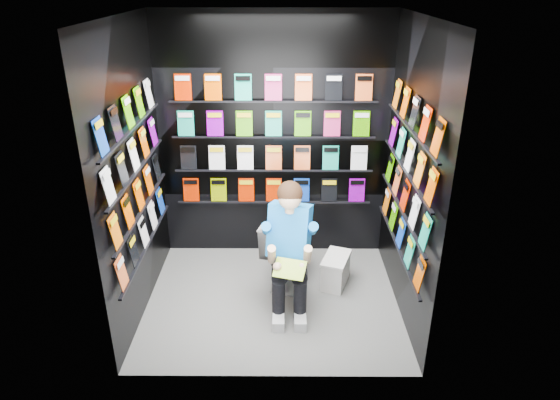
{
  "coord_description": "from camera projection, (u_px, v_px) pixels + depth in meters",
  "views": [
    {
      "loc": [
        0.1,
        -4.0,
        2.89
      ],
      "look_at": [
        0.07,
        0.15,
        1.0
      ],
      "focal_mm": 32.0,
      "sensor_mm": 36.0,
      "label": 1
    }
  ],
  "objects": [
    {
      "name": "wall_back",
      "position": [
        274.0,
        140.0,
        5.21
      ],
      "size": [
        2.4,
        0.04,
        2.6
      ],
      "primitive_type": "cube",
      "color": "black",
      "rests_on": "floor"
    },
    {
      "name": "comics_right",
      "position": [
        407.0,
        176.0,
        4.29
      ],
      "size": [
        0.06,
        1.7,
        1.37
      ],
      "primitive_type": null,
      "color": "#E75100",
      "rests_on": "wall_right"
    },
    {
      "name": "longbox",
      "position": [
        336.0,
        272.0,
        5.04
      ],
      "size": [
        0.33,
        0.43,
        0.29
      ],
      "primitive_type": "cube",
      "rotation": [
        0.0,
        0.0,
        -0.34
      ],
      "color": "white",
      "rests_on": "floor"
    },
    {
      "name": "toilet",
      "position": [
        289.0,
        248.0,
        5.03
      ],
      "size": [
        0.61,
        0.84,
        0.73
      ],
      "primitive_type": "imported",
      "rotation": [
        0.0,
        0.0,
        2.85
      ],
      "color": "white",
      "rests_on": "floor"
    },
    {
      "name": "ceiling",
      "position": [
        270.0,
        16.0,
        3.76
      ],
      "size": [
        2.4,
        2.4,
        0.0
      ],
      "primitive_type": "plane",
      "color": "white",
      "rests_on": "floor"
    },
    {
      "name": "comics_left",
      "position": [
        136.0,
        175.0,
        4.3
      ],
      "size": [
        0.06,
        1.7,
        1.37
      ],
      "primitive_type": null,
      "color": "#E75100",
      "rests_on": "wall_left"
    },
    {
      "name": "wall_left",
      "position": [
        133.0,
        175.0,
        4.3
      ],
      "size": [
        0.04,
        2.0,
        2.6
      ],
      "primitive_type": "cube",
      "color": "black",
      "rests_on": "floor"
    },
    {
      "name": "wall_front",
      "position": [
        269.0,
        230.0,
        3.39
      ],
      "size": [
        2.4,
        0.04,
        2.6
      ],
      "primitive_type": "cube",
      "color": "black",
      "rests_on": "floor"
    },
    {
      "name": "held_comic",
      "position": [
        290.0,
        269.0,
        4.28
      ],
      "size": [
        0.31,
        0.23,
        0.11
      ],
      "primitive_type": "cube",
      "rotation": [
        -0.96,
        0.0,
        -0.29
      ],
      "color": "green",
      "rests_on": "reader"
    },
    {
      "name": "longbox_lid",
      "position": [
        336.0,
        258.0,
        4.97
      ],
      "size": [
        0.35,
        0.46,
        0.03
      ],
      "primitive_type": "cube",
      "rotation": [
        0.0,
        0.0,
        -0.34
      ],
      "color": "white",
      "rests_on": "longbox"
    },
    {
      "name": "floor",
      "position": [
        273.0,
        300.0,
        4.84
      ],
      "size": [
        2.4,
        2.4,
        0.0
      ],
      "primitive_type": "plane",
      "color": "slate",
      "rests_on": "ground"
    },
    {
      "name": "reader",
      "position": [
        289.0,
        231.0,
        4.52
      ],
      "size": [
        0.7,
        0.85,
        1.36
      ],
      "primitive_type": null,
      "rotation": [
        0.0,
        0.0,
        -0.29
      ],
      "color": "blue",
      "rests_on": "toilet"
    },
    {
      "name": "comics_back",
      "position": [
        274.0,
        141.0,
        5.18
      ],
      "size": [
        2.1,
        0.06,
        1.37
      ],
      "primitive_type": null,
      "color": "#E75100",
      "rests_on": "wall_back"
    },
    {
      "name": "wall_right",
      "position": [
        411.0,
        176.0,
        4.29
      ],
      "size": [
        0.04,
        2.0,
        2.6
      ],
      "primitive_type": "cube",
      "color": "black",
      "rests_on": "floor"
    }
  ]
}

